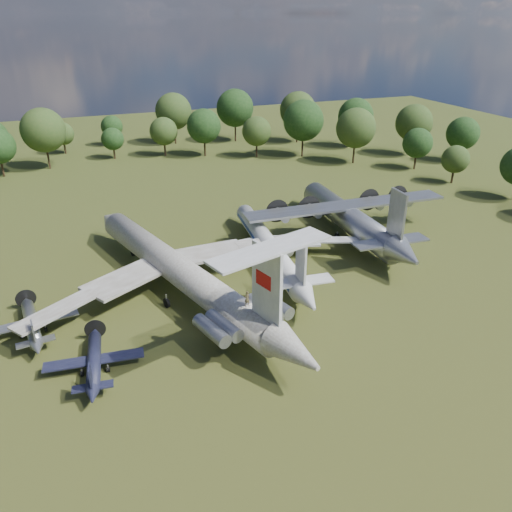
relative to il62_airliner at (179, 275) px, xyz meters
name	(u,v)px	position (x,y,z in m)	size (l,w,h in m)	color
ground	(189,293)	(1.16, -0.43, -2.92)	(300.00, 300.00, 0.00)	#2B4316
il62_airliner	(179,275)	(0.00, 0.00, 0.00)	(45.79, 59.52, 5.84)	#B9B9B4
tu104_jet	(268,249)	(15.89, 5.00, -0.76)	(32.41, 43.22, 4.32)	silver
an12_transport	(349,221)	(33.50, 9.70, -0.09)	(38.47, 43.00, 5.66)	#989B9F
small_prop_west	(94,364)	(-13.09, -14.09, -1.81)	(11.06, 15.09, 2.21)	black
small_prop_northwest	(32,326)	(-19.83, -3.37, -1.77)	(11.47, 15.64, 2.29)	#A7AAAF
person_on_il62	(247,298)	(4.73, -15.65, 3.88)	(0.70, 0.46, 1.92)	olive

